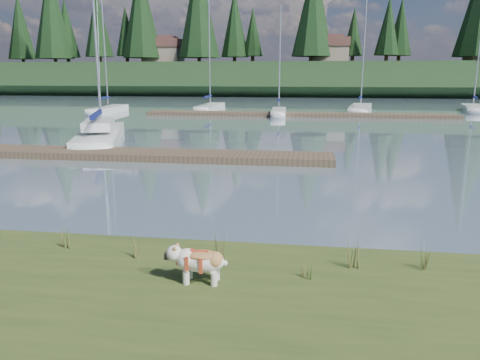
# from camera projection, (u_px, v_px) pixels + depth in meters

# --- Properties ---
(ground) EXTENTS (200.00, 200.00, 0.00)m
(ground) POSITION_uv_depth(u_px,v_px,m) (274.00, 116.00, 39.90)
(ground) COLOR gray
(ground) RESTS_ON ground
(ridge) EXTENTS (200.00, 20.00, 5.00)m
(ridge) POSITION_uv_depth(u_px,v_px,m) (293.00, 79.00, 80.82)
(ridge) COLOR black
(ridge) RESTS_ON ground
(bulldog) EXTENTS (0.97, 0.43, 0.59)m
(bulldog) POSITION_uv_depth(u_px,v_px,m) (199.00, 260.00, 7.39)
(bulldog) COLOR silver
(bulldog) RESTS_ON bank
(sailboat_main) EXTENTS (5.14, 10.16, 14.35)m
(sailboat_main) POSITION_uv_depth(u_px,v_px,m) (102.00, 132.00, 25.85)
(sailboat_main) COLOR silver
(sailboat_main) RESTS_ON ground
(dock_near) EXTENTS (16.00, 2.00, 0.30)m
(dock_near) POSITION_uv_depth(u_px,v_px,m) (146.00, 155.00, 20.18)
(dock_near) COLOR #4C3D2C
(dock_near) RESTS_ON ground
(dock_far) EXTENTS (26.00, 2.20, 0.30)m
(dock_far) POSITION_uv_depth(u_px,v_px,m) (298.00, 115.00, 39.59)
(dock_far) COLOR #4C3D2C
(dock_far) RESTS_ON ground
(sailboat_bg_0) EXTENTS (1.82, 7.71, 11.13)m
(sailboat_bg_0) POSITION_uv_depth(u_px,v_px,m) (111.00, 109.00, 43.64)
(sailboat_bg_0) COLOR silver
(sailboat_bg_0) RESTS_ON ground
(sailboat_bg_1) EXTENTS (1.70, 7.99, 11.89)m
(sailboat_bg_1) POSITION_uv_depth(u_px,v_px,m) (212.00, 106.00, 46.52)
(sailboat_bg_1) COLOR silver
(sailboat_bg_1) RESTS_ON ground
(sailboat_bg_2) EXTENTS (1.40, 5.95, 9.11)m
(sailboat_bg_2) POSITION_uv_depth(u_px,v_px,m) (279.00, 111.00, 40.63)
(sailboat_bg_2) COLOR silver
(sailboat_bg_2) RESTS_ON ground
(sailboat_bg_3) EXTENTS (3.13, 9.16, 13.10)m
(sailboat_bg_3) POSITION_uv_depth(u_px,v_px,m) (361.00, 108.00, 45.08)
(sailboat_bg_3) COLOR silver
(sailboat_bg_3) RESTS_ON ground
(sailboat_bg_4) EXTENTS (3.13, 7.96, 11.53)m
(sailboat_bg_4) POSITION_uv_depth(u_px,v_px,m) (472.00, 108.00, 45.00)
(sailboat_bg_4) COLOR silver
(sailboat_bg_4) RESTS_ON ground
(weed_0) EXTENTS (0.17, 0.14, 0.51)m
(weed_0) POSITION_uv_depth(u_px,v_px,m) (138.00, 246.00, 8.41)
(weed_0) COLOR #475B23
(weed_0) RESTS_ON bank
(weed_1) EXTENTS (0.17, 0.14, 0.57)m
(weed_1) POSITION_uv_depth(u_px,v_px,m) (218.00, 247.00, 8.28)
(weed_1) COLOR #475B23
(weed_1) RESTS_ON bank
(weed_2) EXTENTS (0.17, 0.14, 0.69)m
(weed_2) POSITION_uv_depth(u_px,v_px,m) (354.00, 251.00, 7.96)
(weed_2) COLOR #475B23
(weed_2) RESTS_ON bank
(weed_3) EXTENTS (0.17, 0.14, 0.56)m
(weed_3) POSITION_uv_depth(u_px,v_px,m) (66.00, 236.00, 8.86)
(weed_3) COLOR #475B23
(weed_3) RESTS_ON bank
(weed_4) EXTENTS (0.17, 0.14, 0.41)m
(weed_4) POSITION_uv_depth(u_px,v_px,m) (307.00, 268.00, 7.57)
(weed_4) COLOR #475B23
(weed_4) RESTS_ON bank
(weed_5) EXTENTS (0.17, 0.14, 0.54)m
(weed_5) POSITION_uv_depth(u_px,v_px,m) (422.00, 256.00, 7.92)
(weed_5) COLOR #475B23
(weed_5) RESTS_ON bank
(mud_lip) EXTENTS (60.00, 0.50, 0.14)m
(mud_lip) POSITION_uv_depth(u_px,v_px,m) (160.00, 253.00, 9.41)
(mud_lip) COLOR #33281C
(mud_lip) RESTS_ON ground
(conifer_1) EXTENTS (4.40, 4.40, 11.30)m
(conifer_1) POSITION_uv_depth(u_px,v_px,m) (66.00, 28.00, 82.52)
(conifer_1) COLOR #382619
(conifer_1) RESTS_ON ridge
(conifer_2) EXTENTS (6.60, 6.60, 16.05)m
(conifer_2) POSITION_uv_depth(u_px,v_px,m) (141.00, 11.00, 77.02)
(conifer_2) COLOR #382619
(conifer_2) RESTS_ON ridge
(conifer_3) EXTENTS (4.84, 4.84, 12.25)m
(conifer_3) POSITION_uv_depth(u_px,v_px,m) (234.00, 24.00, 79.18)
(conifer_3) COLOR #382619
(conifer_3) RESTS_ON ridge
(conifer_4) EXTENTS (6.16, 6.16, 15.10)m
(conifer_4) POSITION_uv_depth(u_px,v_px,m) (312.00, 9.00, 71.27)
(conifer_4) COLOR #382619
(conifer_4) RESTS_ON ridge
(conifer_5) EXTENTS (3.96, 3.96, 10.35)m
(conifer_5) POSITION_uv_depth(u_px,v_px,m) (388.00, 26.00, 73.96)
(conifer_5) COLOR #382619
(conifer_5) RESTS_ON ridge
(house_0) EXTENTS (6.30, 5.30, 4.65)m
(house_0) POSITION_uv_depth(u_px,v_px,m) (164.00, 51.00, 79.93)
(house_0) COLOR gray
(house_0) RESTS_ON ridge
(house_1) EXTENTS (6.30, 5.30, 4.65)m
(house_1) POSITION_uv_depth(u_px,v_px,m) (329.00, 50.00, 76.97)
(house_1) COLOR gray
(house_1) RESTS_ON ridge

